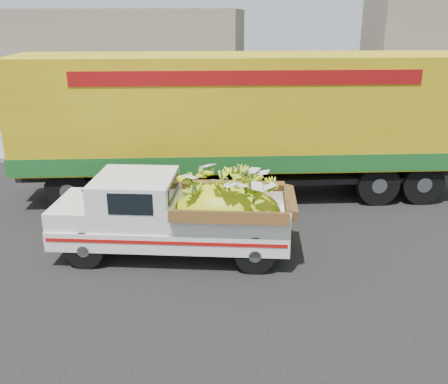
# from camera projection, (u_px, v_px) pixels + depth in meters

# --- Properties ---
(ground) EXTENTS (100.00, 100.00, 0.00)m
(ground) POSITION_uv_depth(u_px,v_px,m) (141.00, 263.00, 10.13)
(ground) COLOR black
(ground) RESTS_ON ground
(curb) EXTENTS (60.00, 0.25, 0.15)m
(curb) POSITION_uv_depth(u_px,v_px,m) (193.00, 165.00, 16.48)
(curb) COLOR gray
(curb) RESTS_ON ground
(sidewalk) EXTENTS (60.00, 4.00, 0.14)m
(sidewalk) POSITION_uv_depth(u_px,v_px,m) (202.00, 149.00, 18.45)
(sidewalk) COLOR gray
(sidewalk) RESTS_ON ground
(building_left) EXTENTS (18.00, 6.00, 5.00)m
(building_left) POSITION_uv_depth(u_px,v_px,m) (53.00, 65.00, 23.90)
(building_left) COLOR gray
(building_left) RESTS_ON ground
(pickup_truck) EXTENTS (4.85, 1.91, 1.68)m
(pickup_truck) POSITION_uv_depth(u_px,v_px,m) (190.00, 213.00, 10.24)
(pickup_truck) COLOR black
(pickup_truck) RESTS_ON ground
(semi_trailer) EXTENTS (12.07, 4.30, 3.80)m
(semi_trailer) POSITION_uv_depth(u_px,v_px,m) (243.00, 119.00, 13.34)
(semi_trailer) COLOR black
(semi_trailer) RESTS_ON ground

